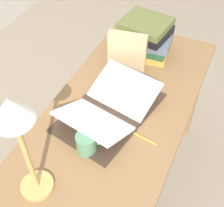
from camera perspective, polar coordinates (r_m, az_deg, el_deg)
ground_plane at (r=2.01m, az=0.07°, el=-17.02°), size 12.00×12.00×0.00m
reading_desk at (r=1.46m, az=0.09°, el=-5.77°), size 1.50×0.61×0.75m
open_book at (r=1.38m, az=-0.44°, el=-0.84°), size 0.54×0.40×0.10m
book_stack_tall at (r=1.69m, az=5.99°, el=11.97°), size 0.25×0.30×0.20m
book_standing_upright at (r=1.55m, az=2.76°, el=9.24°), size 0.07×0.19×0.22m
reading_lamp at (r=0.94m, az=-17.04°, el=-4.19°), size 0.12×0.12×0.47m
coffee_mug at (r=1.25m, az=-4.65°, el=-7.22°), size 0.09×0.10×0.09m
pencil at (r=1.32m, az=5.40°, el=-6.12°), size 0.03×0.14×0.01m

